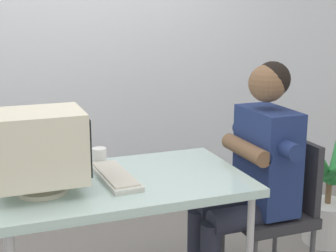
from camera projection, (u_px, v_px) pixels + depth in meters
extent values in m
cube|color=silver|center=(108.00, 19.00, 3.67)|extent=(8.00, 0.10, 3.00)
cylinder|color=#B7B7BC|center=(7.00, 245.00, 2.65)|extent=(0.04, 0.04, 0.72)
cylinder|color=#B7B7BC|center=(198.00, 215.00, 3.03)|extent=(0.04, 0.04, 0.72)
cube|color=silver|center=(122.00, 183.00, 2.47)|extent=(1.23, 0.75, 0.04)
cylinder|color=beige|center=(43.00, 190.00, 2.29)|extent=(0.23, 0.23, 0.02)
cylinder|color=beige|center=(42.00, 184.00, 2.28)|extent=(0.06, 0.06, 0.04)
cube|color=beige|center=(40.00, 146.00, 2.24)|extent=(0.39, 0.33, 0.32)
cube|color=black|center=(84.00, 142.00, 2.31)|extent=(0.01, 0.28, 0.26)
cube|color=silver|center=(115.00, 177.00, 2.47)|extent=(0.17, 0.46, 0.02)
cube|color=beige|center=(115.00, 173.00, 2.47)|extent=(0.14, 0.42, 0.01)
cylinder|color=#4C4C51|center=(222.00, 242.00, 3.05)|extent=(0.03, 0.03, 0.39)
cylinder|color=#4C4C51|center=(275.00, 232.00, 3.18)|extent=(0.03, 0.03, 0.39)
cube|color=#2D2D33|center=(267.00, 215.00, 2.89)|extent=(0.43, 0.43, 0.06)
cube|color=#2D2D33|center=(298.00, 173.00, 2.90)|extent=(0.04, 0.39, 0.40)
cube|color=navy|center=(267.00, 159.00, 2.80)|extent=(0.22, 0.40, 0.58)
sphere|color=brown|center=(267.00, 83.00, 2.69)|extent=(0.21, 0.21, 0.21)
sphere|color=black|center=(272.00, 79.00, 2.70)|extent=(0.20, 0.20, 0.20)
cylinder|color=#262838|center=(243.00, 218.00, 2.72)|extent=(0.38, 0.14, 0.14)
cylinder|color=#262838|center=(228.00, 206.00, 2.89)|extent=(0.38, 0.14, 0.14)
cylinder|color=#262838|center=(197.00, 249.00, 2.87)|extent=(0.11, 0.11, 0.47)
cylinder|color=navy|center=(288.00, 150.00, 2.56)|extent=(0.09, 0.14, 0.09)
cylinder|color=navy|center=(244.00, 129.00, 2.97)|extent=(0.09, 0.14, 0.09)
cylinder|color=brown|center=(245.00, 150.00, 2.74)|extent=(0.09, 0.40, 0.09)
cylinder|color=silver|center=(326.00, 222.00, 3.44)|extent=(0.31, 0.31, 0.28)
cylinder|color=brown|center=(329.00, 189.00, 3.39)|extent=(0.04, 0.04, 0.21)
cone|color=#2A813D|center=(336.00, 150.00, 3.48)|extent=(0.38, 0.38, 0.42)
cone|color=#2A813D|center=(310.00, 149.00, 3.44)|extent=(0.22, 0.43, 0.44)
cone|color=#2A813D|center=(303.00, 156.00, 3.37)|extent=(0.43, 0.35, 0.39)
cone|color=#2A813D|center=(323.00, 163.00, 3.19)|extent=(0.41, 0.35, 0.41)
cylinder|color=white|center=(99.00, 156.00, 2.68)|extent=(0.08, 0.08, 0.09)
torus|color=white|center=(98.00, 154.00, 2.72)|extent=(0.06, 0.01, 0.06)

